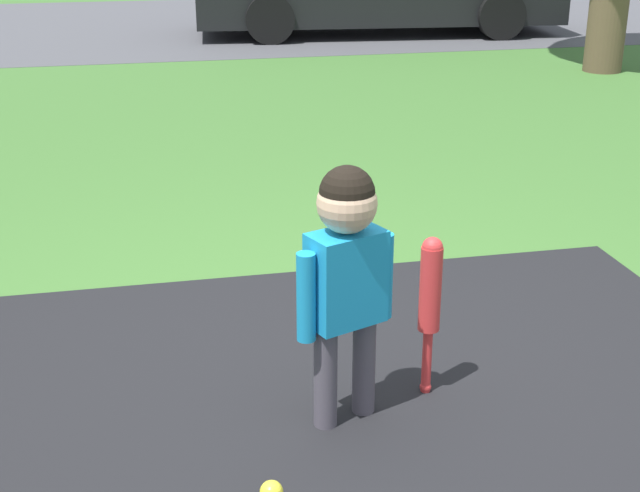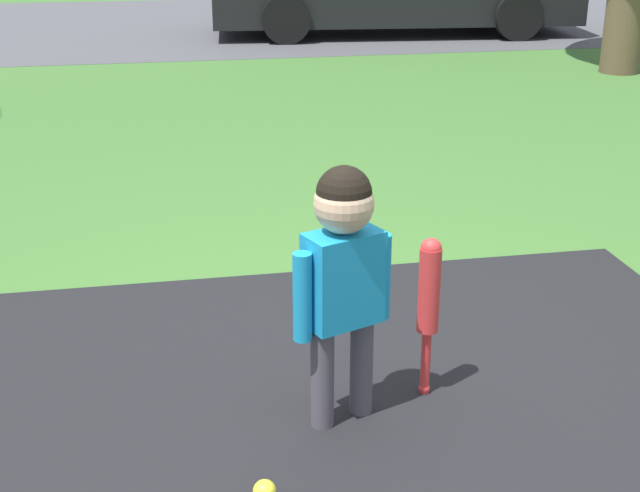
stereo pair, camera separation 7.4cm
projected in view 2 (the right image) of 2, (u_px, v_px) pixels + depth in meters
The scene contains 5 objects.
ground_plane at pixel (320, 378), 3.31m from camera, with size 60.00×60.00×0.00m, color #3D6B2D.
street_strip at pixel (187, 23), 12.32m from camera, with size 40.00×6.00×0.01m.
child at pixel (343, 261), 2.84m from camera, with size 0.35×0.22×0.90m.
baseball_bat at pixel (429, 296), 3.07m from camera, with size 0.08×0.08×0.60m.
sports_ball at pixel (265, 491), 2.63m from camera, with size 0.07×0.07×0.07m.
Camera 2 is at (-0.54, -2.84, 1.68)m, focal length 50.00 mm.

